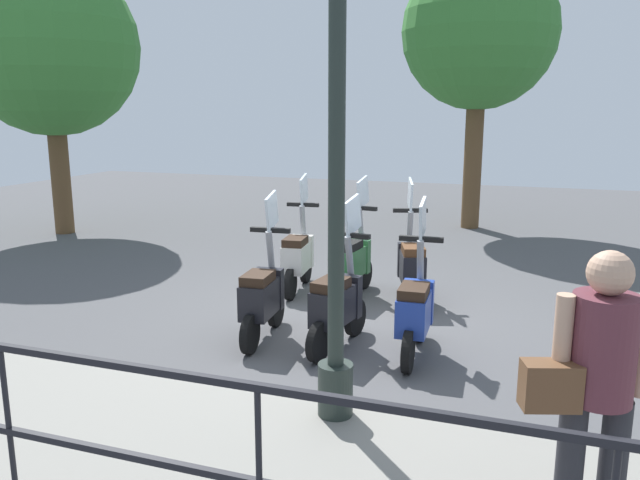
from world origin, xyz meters
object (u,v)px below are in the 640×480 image
object	(u,v)px
lamp_post_near	(337,177)
scooter_far_2	(298,256)
tree_distant	(479,33)
scooter_near_1	(338,303)
pedestrian_with_bag	(596,380)
scooter_far_0	(411,265)
tree_large	(50,48)
scooter_near_0	(415,309)
scooter_near_2	(263,295)
scooter_far_1	(352,261)

from	to	relation	value
lamp_post_near	scooter_far_2	xyz separation A→B (m)	(3.41, 1.61, -1.45)
tree_distant	lamp_post_near	bearing A→B (deg)	179.39
scooter_far_2	lamp_post_near	bearing A→B (deg)	-161.10
lamp_post_near	scooter_near_1	xyz separation A→B (m)	(1.63, 0.49, -1.45)
pedestrian_with_bag	scooter_far_0	distance (m)	4.73
tree_large	scooter_near_0	distance (m)	9.17
tree_distant	scooter_near_1	xyz separation A→B (m)	(-7.21, 0.59, -3.35)
scooter_near_1	tree_large	bearing A→B (deg)	68.87
tree_large	scooter_near_0	size ratio (longest dim) A/B	3.36
pedestrian_with_bag	scooter_far_2	world-z (taller)	pedestrian_with_bag
pedestrian_with_bag	scooter_far_0	world-z (taller)	pedestrian_with_bag
scooter_far_2	tree_distant	bearing A→B (deg)	-23.81
scooter_near_2	scooter_far_0	world-z (taller)	same
tree_large	scooter_near_1	xyz separation A→B (m)	(-4.02, -6.91, -3.03)
tree_large	scooter_near_2	size ratio (longest dim) A/B	3.36
pedestrian_with_bag	scooter_near_2	distance (m)	3.96
lamp_post_near	tree_distant	xyz separation A→B (m)	(8.83, -0.09, 1.90)
scooter_near_2	tree_large	bearing A→B (deg)	51.55
tree_large	scooter_far_2	distance (m)	6.91
pedestrian_with_bag	scooter_near_1	xyz separation A→B (m)	(2.57, 2.15, -0.60)
lamp_post_near	scooter_far_2	bearing A→B (deg)	25.27
pedestrian_with_bag	scooter_far_2	distance (m)	5.47
scooter_near_1	scooter_far_1	bearing A→B (deg)	20.61
lamp_post_near	scooter_far_2	size ratio (longest dim) A/B	2.63
tree_distant	scooter_far_1	distance (m)	6.46
tree_large	scooter_near_2	world-z (taller)	tree_large
tree_distant	scooter_far_0	distance (m)	6.38
scooter_near_0	scooter_near_1	bearing A→B (deg)	90.80
scooter_far_1	scooter_far_2	size ratio (longest dim) A/B	1.00
lamp_post_near	scooter_near_2	size ratio (longest dim) A/B	2.63
pedestrian_with_bag	scooter_near_1	world-z (taller)	pedestrian_with_bag
scooter_near_0	scooter_far_0	world-z (taller)	same
scooter_near_1	scooter_far_0	world-z (taller)	same
scooter_far_2	scooter_far_0	bearing A→B (deg)	-96.36
tree_large	scooter_far_0	bearing A→B (deg)	-107.03
pedestrian_with_bag	tree_distant	world-z (taller)	tree_distant
tree_large	scooter_far_2	bearing A→B (deg)	-111.14
scooter_far_0	scooter_near_0	bearing A→B (deg)	174.61
tree_distant	scooter_far_2	bearing A→B (deg)	162.56
scooter_near_0	scooter_near_2	bearing A→B (deg)	89.75
scooter_far_0	scooter_far_1	world-z (taller)	same
lamp_post_near	tree_distant	world-z (taller)	tree_distant
scooter_far_0	scooter_near_2	bearing A→B (deg)	128.27
lamp_post_near	scooter_far_2	world-z (taller)	lamp_post_near
scooter_near_2	scooter_far_0	distance (m)	2.18
lamp_post_near	scooter_near_1	size ratio (longest dim) A/B	2.63
tree_large	scooter_far_0	distance (m)	8.23
scooter_far_2	scooter_far_1	bearing A→B (deg)	-98.11
tree_distant	scooter_far_1	bearing A→B (deg)	170.12
tree_large	scooter_near_1	bearing A→B (deg)	-120.22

